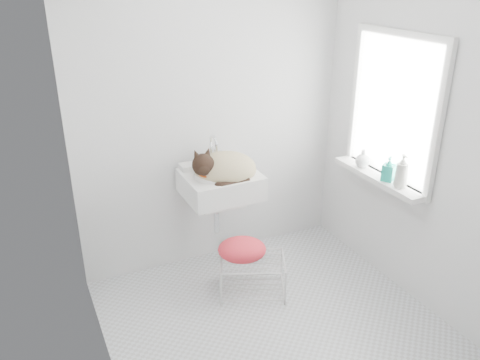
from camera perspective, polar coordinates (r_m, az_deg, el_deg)
name	(u,v)px	position (r m, az deg, el deg)	size (l,w,h in m)	color
floor	(271,320)	(3.58, 3.59, -15.98)	(2.20, 2.00, 0.02)	silver
back_wall	(212,113)	(3.81, -3.25, 7.85)	(2.20, 0.02, 2.50)	silver
right_wall	(414,130)	(3.60, 19.73, 5.55)	(0.02, 2.00, 2.50)	silver
left_wall	(89,186)	(2.62, -17.24, -0.69)	(0.02, 2.00, 2.50)	silver
window_glass	(395,109)	(3.70, 17.64, 7.91)	(0.01, 0.80, 1.00)	white
window_frame	(393,109)	(3.69, 17.46, 7.89)	(0.04, 0.90, 1.10)	white
windowsill	(378,177)	(3.81, 15.85, 0.30)	(0.16, 0.88, 0.04)	white
sink	(220,173)	(3.69, -2.30, 0.79)	(0.56, 0.49, 0.22)	white
faucet	(211,149)	(3.80, -3.41, 3.69)	(0.20, 0.14, 0.20)	silver
cat	(223,169)	(3.67, -2.04, 1.31)	(0.54, 0.48, 0.31)	tan
wire_rack	(252,275)	(3.75, 1.44, -11.03)	(0.47, 0.33, 0.28)	silver
towel	(242,255)	(3.68, 0.24, -8.76)	(0.36, 0.26, 0.15)	red
bottle_a	(400,187)	(3.64, 18.17, -0.79)	(0.08, 0.08, 0.21)	silver
bottle_b	(387,180)	(3.73, 16.84, -0.05)	(0.08, 0.08, 0.18)	#17A791
bottle_c	(362,167)	(3.93, 14.07, 1.49)	(0.11, 0.11, 0.15)	white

